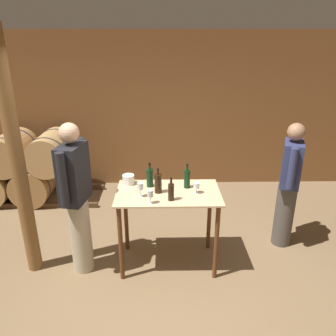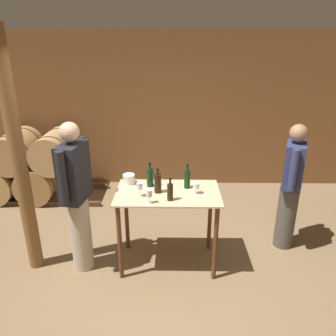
{
  "view_description": "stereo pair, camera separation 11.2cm",
  "coord_description": "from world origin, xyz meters",
  "px_view_note": "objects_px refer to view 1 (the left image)",
  "views": [
    {
      "loc": [
        0.1,
        -2.82,
        2.55
      ],
      "look_at": [
        0.16,
        0.59,
        1.2
      ],
      "focal_mm": 35.0,
      "sensor_mm": 36.0,
      "label": 1
    },
    {
      "loc": [
        0.21,
        -2.82,
        2.55
      ],
      "look_at": [
        0.16,
        0.59,
        1.2
      ],
      "focal_mm": 35.0,
      "sensor_mm": 36.0,
      "label": 2
    }
  ],
  "objects_px": {
    "ice_bucket": "(128,180)",
    "person_host": "(289,184)",
    "wine_bottle_far_left": "(150,177)",
    "wine_glass_near_left": "(140,187)",
    "wine_bottle_center": "(171,191)",
    "wine_bottle_left": "(158,183)",
    "wine_glass_near_right": "(196,186)",
    "wine_bottle_right": "(187,178)",
    "wine_glass_near_center": "(150,194)",
    "wooden_post": "(17,162)",
    "person_visitor_with_scarf": "(76,197)"
  },
  "relations": [
    {
      "from": "ice_bucket",
      "to": "person_host",
      "type": "bearing_deg",
      "value": 4.52
    },
    {
      "from": "wine_bottle_far_left",
      "to": "wine_glass_near_left",
      "type": "distance_m",
      "value": 0.28
    },
    {
      "from": "wine_bottle_center",
      "to": "wine_bottle_left",
      "type": "bearing_deg",
      "value": 126.41
    },
    {
      "from": "wine_glass_near_right",
      "to": "wine_bottle_left",
      "type": "bearing_deg",
      "value": 176.84
    },
    {
      "from": "wine_bottle_center",
      "to": "wine_bottle_far_left",
      "type": "bearing_deg",
      "value": 123.61
    },
    {
      "from": "wine_bottle_far_left",
      "to": "wine_bottle_center",
      "type": "distance_m",
      "value": 0.43
    },
    {
      "from": "wine_bottle_center",
      "to": "person_host",
      "type": "xyz_separation_m",
      "value": [
        1.49,
        0.58,
        -0.19
      ]
    },
    {
      "from": "wine_bottle_right",
      "to": "person_host",
      "type": "relative_size",
      "value": 0.18
    },
    {
      "from": "wine_bottle_center",
      "to": "wine_bottle_right",
      "type": "height_order",
      "value": "wine_bottle_right"
    },
    {
      "from": "wine_glass_near_center",
      "to": "wooden_post",
      "type": "bearing_deg",
      "value": 172.08
    },
    {
      "from": "wine_bottle_left",
      "to": "wine_bottle_center",
      "type": "relative_size",
      "value": 1.11
    },
    {
      "from": "wine_bottle_left",
      "to": "wine_glass_near_right",
      "type": "distance_m",
      "value": 0.43
    },
    {
      "from": "wine_bottle_center",
      "to": "wine_bottle_right",
      "type": "distance_m",
      "value": 0.37
    },
    {
      "from": "wine_bottle_right",
      "to": "wine_glass_near_left",
      "type": "height_order",
      "value": "wine_bottle_right"
    },
    {
      "from": "wine_bottle_far_left",
      "to": "person_visitor_with_scarf",
      "type": "distance_m",
      "value": 0.84
    },
    {
      "from": "wine_bottle_right",
      "to": "wine_glass_near_right",
      "type": "relative_size",
      "value": 2.38
    },
    {
      "from": "wine_bottle_center",
      "to": "wine_glass_near_center",
      "type": "distance_m",
      "value": 0.23
    },
    {
      "from": "wine_bottle_left",
      "to": "wine_bottle_right",
      "type": "height_order",
      "value": "wine_bottle_right"
    },
    {
      "from": "wooden_post",
      "to": "wine_bottle_right",
      "type": "height_order",
      "value": "wooden_post"
    },
    {
      "from": "wine_bottle_center",
      "to": "wine_bottle_right",
      "type": "relative_size",
      "value": 0.88
    },
    {
      "from": "wine_glass_near_right",
      "to": "ice_bucket",
      "type": "bearing_deg",
      "value": 161.66
    },
    {
      "from": "wooden_post",
      "to": "wine_glass_near_left",
      "type": "bearing_deg",
      "value": -1.57
    },
    {
      "from": "wooden_post",
      "to": "ice_bucket",
      "type": "distance_m",
      "value": 1.21
    },
    {
      "from": "wine_glass_near_center",
      "to": "person_host",
      "type": "xyz_separation_m",
      "value": [
        1.7,
        0.65,
        -0.19
      ]
    },
    {
      "from": "person_visitor_with_scarf",
      "to": "wine_bottle_right",
      "type": "bearing_deg",
      "value": 9.91
    },
    {
      "from": "wooden_post",
      "to": "person_visitor_with_scarf",
      "type": "height_order",
      "value": "wooden_post"
    },
    {
      "from": "wine_bottle_center",
      "to": "person_host",
      "type": "height_order",
      "value": "person_host"
    },
    {
      "from": "ice_bucket",
      "to": "wine_bottle_far_left",
      "type": "bearing_deg",
      "value": -14.99
    },
    {
      "from": "wine_bottle_right",
      "to": "ice_bucket",
      "type": "bearing_deg",
      "value": 170.92
    },
    {
      "from": "wine_glass_near_left",
      "to": "person_host",
      "type": "relative_size",
      "value": 0.1
    },
    {
      "from": "wine_bottle_far_left",
      "to": "wine_bottle_center",
      "type": "relative_size",
      "value": 1.1
    },
    {
      "from": "wine_bottle_left",
      "to": "person_host",
      "type": "height_order",
      "value": "person_host"
    },
    {
      "from": "wine_bottle_far_left",
      "to": "wine_bottle_center",
      "type": "height_order",
      "value": "wine_bottle_far_left"
    },
    {
      "from": "wine_glass_near_left",
      "to": "wine_glass_near_center",
      "type": "distance_m",
      "value": 0.2
    },
    {
      "from": "wine_bottle_left",
      "to": "ice_bucket",
      "type": "xyz_separation_m",
      "value": [
        -0.35,
        0.23,
        -0.06
      ]
    },
    {
      "from": "wooden_post",
      "to": "wine_bottle_left",
      "type": "relative_size",
      "value": 9.32
    },
    {
      "from": "wooden_post",
      "to": "wine_bottle_left",
      "type": "distance_m",
      "value": 1.51
    },
    {
      "from": "wine_bottle_right",
      "to": "wine_bottle_center",
      "type": "bearing_deg",
      "value": -121.4
    },
    {
      "from": "wine_bottle_center",
      "to": "ice_bucket",
      "type": "xyz_separation_m",
      "value": [
        -0.49,
        0.42,
        -0.04
      ]
    },
    {
      "from": "wine_bottle_right",
      "to": "person_visitor_with_scarf",
      "type": "relative_size",
      "value": 0.17
    },
    {
      "from": "wine_bottle_far_left",
      "to": "person_host",
      "type": "relative_size",
      "value": 0.17
    },
    {
      "from": "wine_glass_near_right",
      "to": "ice_bucket",
      "type": "height_order",
      "value": "wine_glass_near_right"
    },
    {
      "from": "wine_bottle_left",
      "to": "person_host",
      "type": "distance_m",
      "value": 1.68
    },
    {
      "from": "wine_bottle_far_left",
      "to": "person_host",
      "type": "height_order",
      "value": "person_host"
    },
    {
      "from": "wine_glass_near_right",
      "to": "ice_bucket",
      "type": "xyz_separation_m",
      "value": [
        -0.78,
        0.26,
        -0.03
      ]
    },
    {
      "from": "person_visitor_with_scarf",
      "to": "wooden_post",
      "type": "bearing_deg",
      "value": 177.77
    },
    {
      "from": "wine_glass_near_left",
      "to": "wine_glass_near_center",
      "type": "bearing_deg",
      "value": -54.51
    },
    {
      "from": "wine_bottle_right",
      "to": "wine_glass_near_left",
      "type": "bearing_deg",
      "value": -156.61
    },
    {
      "from": "wooden_post",
      "to": "wine_glass_near_center",
      "type": "xyz_separation_m",
      "value": [
        1.4,
        -0.19,
        -0.29
      ]
    },
    {
      "from": "wine_glass_near_center",
      "to": "person_visitor_with_scarf",
      "type": "distance_m",
      "value": 0.84
    }
  ]
}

